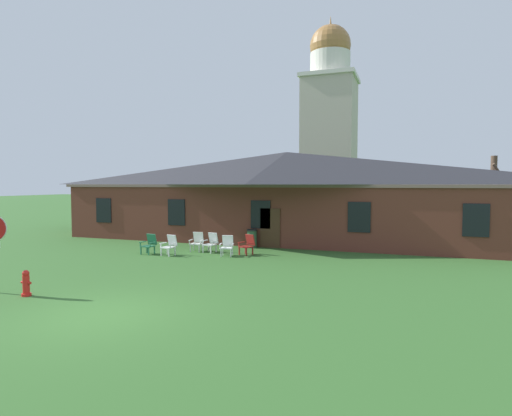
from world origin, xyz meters
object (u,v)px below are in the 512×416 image
(lawn_chair_near_door, at_px, (170,245))
(lawn_chair_right_end, at_px, (227,245))
(lawn_chair_by_porch, at_px, (149,244))
(lawn_chair_far_side, at_px, (248,244))
(trash_bin, at_px, (252,238))
(lawn_chair_middle, at_px, (211,242))
(fire_hydrant, at_px, (26,284))
(lawn_chair_left_end, at_px, (197,241))

(lawn_chair_near_door, height_order, lawn_chair_right_end, same)
(lawn_chair_by_porch, relative_size, lawn_chair_far_side, 1.00)
(lawn_chair_right_end, bearing_deg, trash_bin, 85.62)
(trash_bin, bearing_deg, lawn_chair_middle, -124.19)
(lawn_chair_by_porch, relative_size, lawn_chair_middle, 1.00)
(lawn_chair_far_side, height_order, fire_hydrant, lawn_chair_far_side)
(lawn_chair_near_door, relative_size, lawn_chair_middle, 1.00)
(lawn_chair_left_end, distance_m, lawn_chair_middle, 0.78)
(lawn_chair_far_side, height_order, trash_bin, trash_bin)
(fire_hydrant, xyz_separation_m, trash_bin, (3.02, 11.38, 0.12))
(lawn_chair_right_end, relative_size, trash_bin, 0.98)
(lawn_chair_left_end, xyz_separation_m, trash_bin, (2.18, 2.04, -0.00))
(lawn_chair_left_end, distance_m, fire_hydrant, 9.37)
(lawn_chair_right_end, bearing_deg, lawn_chair_far_side, 40.39)
(lawn_chair_left_end, relative_size, trash_bin, 0.98)
(lawn_chair_by_porch, relative_size, lawn_chair_near_door, 1.00)
(lawn_chair_right_end, height_order, lawn_chair_far_side, same)
(lawn_chair_by_porch, bearing_deg, lawn_chair_middle, 29.80)
(trash_bin, bearing_deg, lawn_chair_by_porch, -138.40)
(lawn_chair_by_porch, height_order, fire_hydrant, lawn_chair_by_porch)
(lawn_chair_near_door, height_order, trash_bin, trash_bin)
(lawn_chair_near_door, bearing_deg, trash_bin, 51.13)
(lawn_chair_middle, xyz_separation_m, lawn_chair_right_end, (1.19, -0.70, 0.00))
(lawn_chair_near_door, bearing_deg, lawn_chair_left_end, 65.84)
(lawn_chair_middle, bearing_deg, fire_hydrant, -99.89)
(lawn_chair_left_end, height_order, trash_bin, trash_bin)
(lawn_chair_middle, xyz_separation_m, lawn_chair_far_side, (1.97, -0.04, 0.00))
(lawn_chair_near_door, bearing_deg, lawn_chair_by_porch, -179.82)
(lawn_chair_right_end, relative_size, lawn_chair_far_side, 1.00)
(lawn_chair_far_side, distance_m, trash_bin, 2.17)
(lawn_chair_by_porch, height_order, lawn_chair_right_end, same)
(lawn_chair_right_end, bearing_deg, lawn_chair_by_porch, -168.33)
(lawn_chair_by_porch, xyz_separation_m, lawn_chair_right_end, (3.78, 0.78, 0.00))
(lawn_chair_right_end, xyz_separation_m, trash_bin, (0.21, 2.76, -0.00))
(lawn_chair_right_end, xyz_separation_m, fire_hydrant, (-2.81, -8.61, -0.12))
(lawn_chair_left_end, distance_m, lawn_chair_right_end, 2.10)
(lawn_chair_near_door, relative_size, fire_hydrant, 1.21)
(lawn_chair_near_door, height_order, fire_hydrant, lawn_chair_near_door)
(lawn_chair_left_end, relative_size, lawn_chair_far_side, 1.00)
(lawn_chair_by_porch, bearing_deg, lawn_chair_left_end, 39.66)
(lawn_chair_by_porch, height_order, lawn_chair_near_door, same)
(lawn_chair_near_door, xyz_separation_m, trash_bin, (2.85, 3.54, -0.00))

